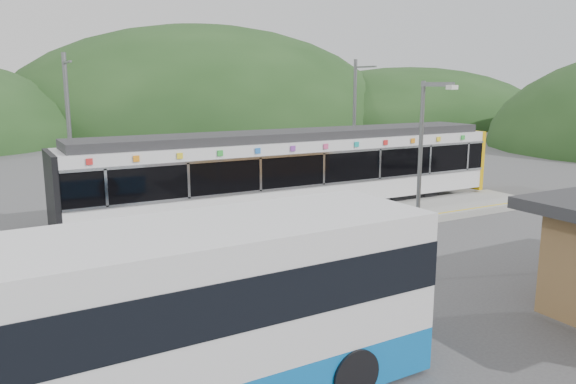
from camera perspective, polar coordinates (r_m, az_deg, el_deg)
ground at (r=19.39m, az=4.48°, el=-6.49°), size 120.00×120.00×0.00m
hills at (r=27.05m, az=9.26°, el=-1.54°), size 146.00×149.00×26.00m
platform at (r=22.06m, az=-0.25°, el=-3.87°), size 26.00×3.20×0.30m
yellow_line at (r=20.93m, az=1.47°, el=-4.26°), size 26.00×0.10×0.01m
train at (r=24.95m, az=0.86°, el=2.37°), size 20.44×3.01×3.74m
catenary_mast_west at (r=24.27m, az=-21.28°, el=5.15°), size 0.18×1.80×7.00m
catenary_mast_east at (r=29.60m, az=6.78°, el=6.76°), size 0.18×1.80×7.00m
bus at (r=10.08m, az=-18.68°, el=-14.29°), size 12.42×3.18×3.37m
lamp_post at (r=16.51m, az=13.53°, el=2.68°), size 0.39×1.08×5.89m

